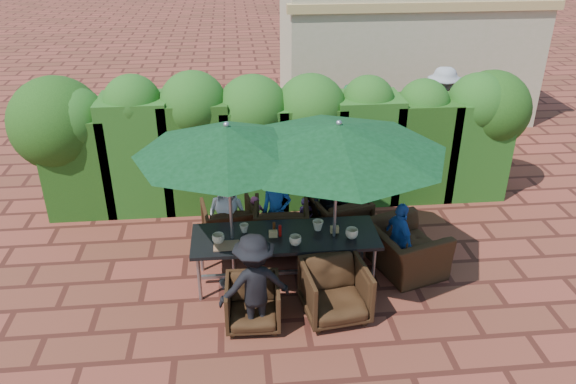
{
  "coord_description": "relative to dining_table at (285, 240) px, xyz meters",
  "views": [
    {
      "loc": [
        -0.81,
        -6.89,
        4.87
      ],
      "look_at": [
        -0.09,
        0.4,
        1.13
      ],
      "focal_mm": 35.0,
      "sensor_mm": 36.0,
      "label": 1
    }
  ],
  "objects": [
    {
      "name": "chair_near_left",
      "position": [
        -0.51,
        -0.92,
        -0.32
      ],
      "size": [
        0.71,
        0.67,
        0.71
      ],
      "primitive_type": "imported",
      "rotation": [
        0.0,
        0.0,
        -0.04
      ],
      "color": "black",
      "rests_on": "ground"
    },
    {
      "name": "adult_near_left",
      "position": [
        -0.48,
        -1.05,
        0.02
      ],
      "size": [
        0.96,
        0.58,
        1.4
      ],
      "primitive_type": "imported",
      "rotation": [
        0.0,
        0.0,
        3.34
      ],
      "color": "black",
      "rests_on": "ground"
    },
    {
      "name": "cup_d",
      "position": [
        0.48,
        0.11,
        0.15
      ],
      "size": [
        0.16,
        0.16,
        0.15
      ],
      "primitive_type": "imported",
      "color": "beige",
      "rests_on": "dining_table"
    },
    {
      "name": "chair_far_mid",
      "position": [
        0.02,
        0.9,
        -0.24
      ],
      "size": [
        0.9,
        0.86,
        0.86
      ],
      "primitive_type": "imported",
      "rotation": [
        0.0,
        0.0,
        3.06
      ],
      "color": "black",
      "rests_on": "ground"
    },
    {
      "name": "number_block_right",
      "position": [
        0.7,
        0.01,
        0.12
      ],
      "size": [
        0.12,
        0.06,
        0.1
      ],
      "primitive_type": "cube",
      "color": "tan",
      "rests_on": "dining_table"
    },
    {
      "name": "pedestrian_a",
      "position": [
        1.8,
        4.27,
        0.16
      ],
      "size": [
        1.58,
        1.37,
        1.67
      ],
      "primitive_type": "imported",
      "rotation": [
        0.0,
        0.0,
        2.5
      ],
      "color": "green",
      "rests_on": "ground"
    },
    {
      "name": "chair_far_left",
      "position": [
        -0.8,
        1.06,
        -0.28
      ],
      "size": [
        0.89,
        0.85,
        0.8
      ],
      "primitive_type": "imported",
      "rotation": [
        0.0,
        0.0,
        3.3
      ],
      "color": "black",
      "rests_on": "ground"
    },
    {
      "name": "serving_tray",
      "position": [
        -0.82,
        -0.2,
        0.08
      ],
      "size": [
        0.35,
        0.25,
        0.02
      ],
      "primitive_type": "cube",
      "color": "#916546",
      "rests_on": "dining_table"
    },
    {
      "name": "adult_far_right",
      "position": [
        0.79,
        0.98,
        -0.03
      ],
      "size": [
        0.7,
        0.55,
        1.29
      ],
      "primitive_type": "imported",
      "rotation": [
        0.0,
        0.0,
        -0.32
      ],
      "color": "black",
      "rests_on": "ground"
    },
    {
      "name": "cup_a",
      "position": [
        -0.93,
        -0.1,
        0.14
      ],
      "size": [
        0.17,
        0.17,
        0.14
      ],
      "primitive_type": "imported",
      "color": "beige",
      "rests_on": "dining_table"
    },
    {
      "name": "ground",
      "position": [
        0.18,
        0.19,
        -0.68
      ],
      "size": [
        80.0,
        80.0,
        0.0
      ],
      "primitive_type": "plane",
      "color": "brown",
      "rests_on": "ground"
    },
    {
      "name": "umbrella_left",
      "position": [
        -0.74,
        0.01,
        1.54
      ],
      "size": [
        2.45,
        2.45,
        2.46
      ],
      "color": "gray",
      "rests_on": "ground"
    },
    {
      "name": "cup_e",
      "position": [
        0.91,
        -0.16,
        0.14
      ],
      "size": [
        0.18,
        0.18,
        0.14
      ],
      "primitive_type": "imported",
      "color": "beige",
      "rests_on": "dining_table"
    },
    {
      "name": "number_block_left",
      "position": [
        -0.17,
        -0.02,
        0.12
      ],
      "size": [
        0.12,
        0.06,
        0.1
      ],
      "primitive_type": "cube",
      "color": "tan",
      "rests_on": "dining_table"
    },
    {
      "name": "child_right",
      "position": [
        0.43,
        1.08,
        -0.31
      ],
      "size": [
        0.29,
        0.24,
        0.74
      ],
      "primitive_type": "imported",
      "rotation": [
        0.0,
        0.0,
        0.11
      ],
      "color": "#9452B1",
      "rests_on": "ground"
    },
    {
      "name": "child_left",
      "position": [
        -0.36,
        1.11,
        -0.28
      ],
      "size": [
        0.34,
        0.31,
        0.79
      ],
      "primitive_type": "imported",
      "rotation": [
        0.0,
        0.0,
        0.31
      ],
      "color": "#CB4783",
      "rests_on": "ground"
    },
    {
      "name": "cup_b",
      "position": [
        -0.57,
        0.15,
        0.13
      ],
      "size": [
        0.13,
        0.13,
        0.12
      ],
      "primitive_type": "imported",
      "color": "beige",
      "rests_on": "dining_table"
    },
    {
      "name": "umbrella_right",
      "position": [
        0.68,
        -0.08,
        1.54
      ],
      "size": [
        2.9,
        2.9,
        2.46
      ],
      "color": "gray",
      "rests_on": "ground"
    },
    {
      "name": "ketchup_bottle",
      "position": [
        -0.07,
        -0.01,
        0.16
      ],
      "size": [
        0.04,
        0.04,
        0.17
      ],
      "primitive_type": "cylinder",
      "color": "#B20C0A",
      "rests_on": "dining_table"
    },
    {
      "name": "pedestrian_c",
      "position": [
        3.75,
        4.36,
        0.28
      ],
      "size": [
        1.31,
        0.78,
        1.92
      ],
      "primitive_type": "imported",
      "rotation": [
        0.0,
        0.0,
        2.95
      ],
      "color": "#95959D",
      "rests_on": "ground"
    },
    {
      "name": "building",
      "position": [
        3.68,
        7.18,
        0.93
      ],
      "size": [
        6.2,
        3.08,
        3.2
      ],
      "color": "#C0AC8F",
      "rests_on": "ground"
    },
    {
      "name": "sauce_bottle",
      "position": [
        -0.15,
        0.09,
        0.16
      ],
      "size": [
        0.04,
        0.04,
        0.17
      ],
      "primitive_type": "cylinder",
      "color": "#4C230C",
      "rests_on": "dining_table"
    },
    {
      "name": "hedge_wall",
      "position": [
        -0.04,
        2.51,
        0.66
      ],
      "size": [
        9.1,
        1.6,
        2.46
      ],
      "color": "#183A10",
      "rests_on": "ground"
    },
    {
      "name": "pedestrian_b",
      "position": [
        2.48,
        4.55,
        0.1
      ],
      "size": [
        0.85,
        0.66,
        1.55
      ],
      "primitive_type": "imported",
      "rotation": [
        0.0,
        0.0,
        3.45
      ],
      "color": "#CB4783",
      "rests_on": "ground"
    },
    {
      "name": "dining_table",
      "position": [
        0.0,
        0.0,
        0.0
      ],
      "size": [
        2.62,
        0.9,
        0.75
      ],
      "color": "black",
      "rests_on": "ground"
    },
    {
      "name": "adult_end_right",
      "position": [
        1.67,
        0.06,
        -0.12
      ],
      "size": [
        0.49,
        0.72,
        1.12
      ],
      "primitive_type": "imported",
      "rotation": [
        0.0,
        0.0,
        1.83
      ],
      "color": "#2055B0",
      "rests_on": "ground"
    },
    {
      "name": "chair_end_right",
      "position": [
        1.78,
        0.09,
        -0.2
      ],
      "size": [
        1.0,
        1.25,
        0.95
      ],
      "primitive_type": "imported",
      "rotation": [
        0.0,
        0.0,
        1.87
      ],
      "color": "black",
      "rests_on": "ground"
    },
    {
      "name": "adult_far_left",
      "position": [
        -0.81,
        0.93,
        -0.05
      ],
      "size": [
        0.68,
        0.49,
        1.25
      ],
      "primitive_type": "imported",
      "rotation": [
        0.0,
        0.0,
        -0.21
      ],
      "color": "silver",
      "rests_on": "ground"
    },
    {
      "name": "cup_c",
      "position": [
        0.11,
        -0.25,
        0.14
      ],
      "size": [
        0.17,
        0.17,
        0.13
      ],
      "primitive_type": "imported",
      "color": "beige",
      "rests_on": "dining_table"
    },
    {
      "name": "adult_far_mid",
      "position": [
        -0.05,
        0.9,
        -0.05
      ],
      "size": [
        0.45,
        0.37,
        1.26
      ],
      "primitive_type": "imported",
      "rotation": [
        0.0,
        0.0,
        -0.0
      ],
      "color": "#2055B0",
      "rests_on": "ground"
    },
    {
      "name": "chair_far_right",
      "position": [
        0.96,
        1.05,
        -0.25
      ],
      "size": [
        1.02,
        0.99,
        0.86
      ],
      "primitive_type": "imported",
      "rotation": [
        0.0,
        0.0,
        3.43
      ],
      "color": "black",
      "rests_on": "ground"
    },
    {
      "name": "chair_near_right",
      "position": [
        0.58,
        -0.85,
        -0.26
      ],
      "size": [
        0.91,
        0.86,
        0.84
      ],
      "primitive_type": "imported",
      "rotation": [
        0.0,
        0.0,
        0.13
      ],
      "color": "black",
      "rests_on": "ground"
    }
  ]
}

